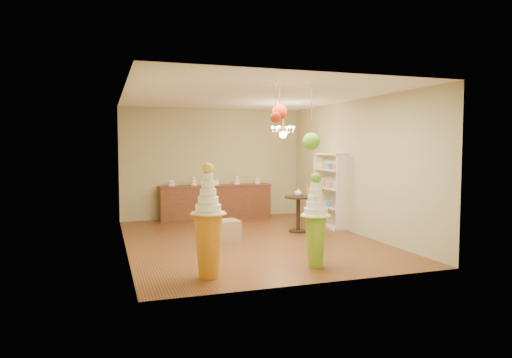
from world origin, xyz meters
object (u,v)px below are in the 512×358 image
object	(u,v)px
pedestal_green	(316,228)
round_table	(298,209)
pedestal_orange	(208,234)
sideboard	(216,201)

from	to	relation	value
pedestal_green	round_table	bearing A→B (deg)	71.38
pedestal_orange	sideboard	distance (m)	5.60
pedestal_green	sideboard	size ratio (longest dim) A/B	0.51
pedestal_orange	round_table	distance (m)	4.04
sideboard	pedestal_orange	bearing A→B (deg)	-104.64
pedestal_green	sideboard	xyz separation A→B (m)	(-0.37, 5.38, -0.16)
sideboard	round_table	world-z (taller)	sideboard
pedestal_orange	round_table	xyz separation A→B (m)	(2.76, 2.94, -0.12)
pedestal_orange	sideboard	bearing A→B (deg)	75.36
pedestal_green	sideboard	world-z (taller)	pedestal_green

